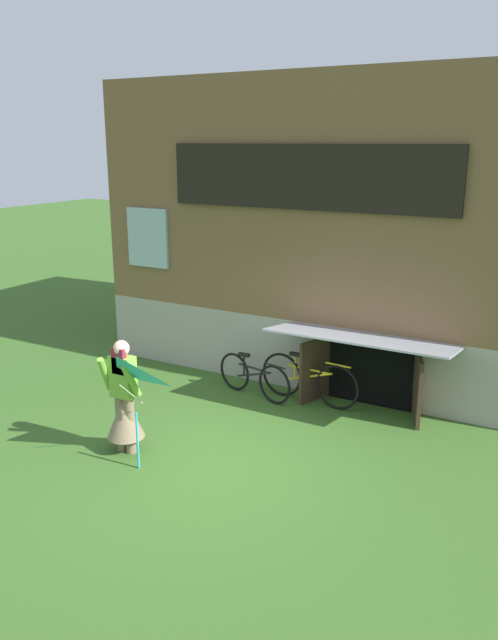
{
  "coord_description": "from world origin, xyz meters",
  "views": [
    {
      "loc": [
        4.24,
        -6.45,
        4.17
      ],
      "look_at": [
        0.02,
        1.1,
        1.73
      ],
      "focal_mm": 35.71,
      "sensor_mm": 36.0,
      "label": 1
    }
  ],
  "objects_px": {
    "kite": "(118,382)",
    "bicycle_black": "(254,377)",
    "person": "(124,406)",
    "bicycle_yellow": "(309,380)"
  },
  "relations": [
    {
      "from": "person",
      "to": "bicycle_yellow",
      "type": "bearing_deg",
      "value": 78.34
    },
    {
      "from": "kite",
      "to": "bicycle_black",
      "type": "distance_m",
      "value": 3.22
    },
    {
      "from": "bicycle_black",
      "to": "bicycle_yellow",
      "type": "bearing_deg",
      "value": 27.32
    },
    {
      "from": "bicycle_yellow",
      "to": "bicycle_black",
      "type": "bearing_deg",
      "value": -161.48
    },
    {
      "from": "person",
      "to": "kite",
      "type": "distance_m",
      "value": 0.81
    },
    {
      "from": "person",
      "to": "kite",
      "type": "height_order",
      "value": "person"
    },
    {
      "from": "bicycle_yellow",
      "to": "bicycle_black",
      "type": "distance_m",
      "value": 0.93
    },
    {
      "from": "person",
      "to": "bicycle_yellow",
      "type": "xyz_separation_m",
      "value": [
        1.5,
        2.83,
        -0.29
      ]
    },
    {
      "from": "kite",
      "to": "bicycle_black",
      "type": "relative_size",
      "value": 0.99
    },
    {
      "from": "kite",
      "to": "bicycle_black",
      "type": "xyz_separation_m",
      "value": [
        0.26,
        3.07,
        -0.91
      ]
    }
  ]
}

